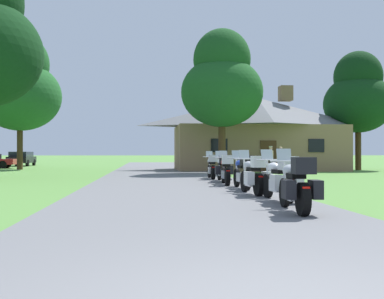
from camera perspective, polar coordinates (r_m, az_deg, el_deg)
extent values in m
plane|color=#56893D|center=(23.31, -3.21, -3.55)|extent=(500.00, 500.00, 0.00)
cube|color=slate|center=(21.31, -2.98, -3.75)|extent=(6.40, 80.00, 0.06)
cylinder|color=black|center=(10.49, 11.33, -5.23)|extent=(0.15, 0.65, 0.64)
cylinder|color=black|center=(9.10, 13.49, -5.96)|extent=(0.19, 0.65, 0.64)
cube|color=silver|center=(9.77, 12.36, -5.23)|extent=(0.29, 0.57, 0.30)
ellipsoid|color=#B2B5BC|center=(9.99, 11.98, -2.54)|extent=(0.33, 0.54, 0.26)
cube|color=black|center=(9.55, 12.66, -3.18)|extent=(0.31, 0.53, 0.10)
cylinder|color=silver|center=(10.41, 11.37, -1.41)|extent=(0.66, 0.07, 0.03)
cylinder|color=silver|center=(10.46, 11.32, -3.27)|extent=(0.07, 0.24, 0.73)
cube|color=#B2BCC6|center=(10.51, 11.24, -0.64)|extent=(0.33, 0.13, 0.27)
sphere|color=silver|center=(10.42, 11.37, -2.18)|extent=(0.11, 0.11, 0.11)
cube|color=black|center=(9.01, 13.57, -1.94)|extent=(0.42, 0.38, 0.32)
cube|color=red|center=(8.87, 13.88, -4.65)|extent=(0.14, 0.04, 0.06)
cylinder|color=silver|center=(9.45, 13.78, -6.36)|extent=(0.10, 0.55, 0.07)
cube|color=black|center=(9.07, 11.82, -4.84)|extent=(0.22, 0.41, 0.36)
cube|color=black|center=(9.21, 14.97, -4.77)|extent=(0.22, 0.41, 0.36)
cylinder|color=black|center=(12.59, 9.29, -4.44)|extent=(0.15, 0.65, 0.64)
cylinder|color=black|center=(11.24, 11.68, -4.91)|extent=(0.20, 0.65, 0.64)
cube|color=silver|center=(11.89, 10.45, -4.38)|extent=(0.30, 0.58, 0.30)
ellipsoid|color=silver|center=(12.11, 10.03, -2.18)|extent=(0.34, 0.54, 0.26)
cube|color=black|center=(11.68, 10.78, -2.68)|extent=(0.32, 0.54, 0.10)
cylinder|color=silver|center=(12.52, 9.35, -1.25)|extent=(0.66, 0.08, 0.03)
cylinder|color=silver|center=(12.57, 9.29, -2.80)|extent=(0.08, 0.24, 0.73)
cube|color=#B2BCC6|center=(12.62, 9.20, -0.61)|extent=(0.33, 0.13, 0.27)
sphere|color=silver|center=(12.53, 9.35, -1.89)|extent=(0.11, 0.11, 0.11)
cube|color=#B7B7BC|center=(11.16, 11.76, -1.65)|extent=(0.42, 0.39, 0.32)
cube|color=red|center=(11.02, 12.09, -3.83)|extent=(0.14, 0.04, 0.06)
cylinder|color=silver|center=(11.60, 11.75, -5.27)|extent=(0.11, 0.55, 0.07)
cube|color=#B7B7BC|center=(11.18, 10.34, -4.01)|extent=(0.23, 0.41, 0.36)
cube|color=#B7B7BC|center=(11.37, 12.81, -3.95)|extent=(0.23, 0.41, 0.36)
cylinder|color=black|center=(14.42, 6.49, -3.93)|extent=(0.15, 0.65, 0.64)
cylinder|color=black|center=(13.04, 8.20, -4.30)|extent=(0.19, 0.65, 0.64)
cube|color=silver|center=(13.71, 7.33, -3.86)|extent=(0.29, 0.58, 0.30)
ellipsoid|color=#B2B5BC|center=(13.94, 7.02, -1.96)|extent=(0.33, 0.54, 0.26)
cube|color=black|center=(13.50, 7.57, -2.39)|extent=(0.31, 0.54, 0.10)
cylinder|color=silver|center=(14.35, 6.53, -1.15)|extent=(0.66, 0.07, 0.03)
cylinder|color=silver|center=(14.40, 6.49, -2.51)|extent=(0.07, 0.24, 0.73)
cube|color=#B2BCC6|center=(14.45, 6.42, -0.59)|extent=(0.33, 0.13, 0.27)
sphere|color=silver|center=(14.36, 6.53, -1.71)|extent=(0.11, 0.11, 0.11)
cube|color=silver|center=(12.97, 8.26, -1.49)|extent=(0.42, 0.38, 0.32)
cube|color=red|center=(12.82, 8.50, -3.36)|extent=(0.14, 0.04, 0.06)
cylinder|color=silver|center=(13.39, 8.37, -4.63)|extent=(0.10, 0.55, 0.07)
cube|color=silver|center=(13.00, 7.04, -3.52)|extent=(0.22, 0.41, 0.36)
cube|color=silver|center=(13.16, 9.22, -3.48)|extent=(0.22, 0.41, 0.36)
cylinder|color=black|center=(16.56, 5.53, -3.49)|extent=(0.13, 0.64, 0.64)
cylinder|color=black|center=(15.17, 6.73, -3.76)|extent=(0.17, 0.64, 0.64)
cube|color=silver|center=(15.84, 6.12, -3.41)|extent=(0.27, 0.57, 0.30)
ellipsoid|color=#1E3899|center=(16.08, 5.91, -1.76)|extent=(0.31, 0.53, 0.26)
cube|color=black|center=(15.63, 6.29, -2.12)|extent=(0.29, 0.53, 0.10)
cylinder|color=silver|center=(16.50, 5.56, -1.06)|extent=(0.66, 0.05, 0.03)
cylinder|color=silver|center=(16.55, 5.53, -2.24)|extent=(0.07, 0.24, 0.73)
cube|color=#B2BCC6|center=(16.60, 5.48, -0.58)|extent=(0.32, 0.12, 0.27)
sphere|color=silver|center=(16.51, 5.56, -1.55)|extent=(0.11, 0.11, 0.11)
cube|color=black|center=(15.09, 6.77, -1.35)|extent=(0.41, 0.37, 0.32)
cube|color=red|center=(14.94, 6.93, -2.95)|extent=(0.14, 0.03, 0.06)
cylinder|color=silver|center=(15.52, 6.95, -4.06)|extent=(0.08, 0.55, 0.07)
cylinder|color=black|center=(18.55, 3.88, -3.16)|extent=(0.15, 0.65, 0.64)
cylinder|color=black|center=(17.12, 4.38, -3.39)|extent=(0.19, 0.65, 0.64)
cube|color=silver|center=(17.81, 4.13, -3.08)|extent=(0.29, 0.58, 0.30)
ellipsoid|color=maroon|center=(18.06, 4.04, -1.62)|extent=(0.33, 0.54, 0.26)
cube|color=black|center=(17.60, 4.20, -1.94)|extent=(0.31, 0.54, 0.10)
cylinder|color=silver|center=(18.49, 3.89, -1.00)|extent=(0.66, 0.07, 0.03)
cylinder|color=silver|center=(18.54, 3.88, -2.05)|extent=(0.07, 0.24, 0.73)
cube|color=#B2BCC6|center=(18.59, 3.86, -0.57)|extent=(0.33, 0.13, 0.27)
sphere|color=silver|center=(18.49, 3.89, -1.43)|extent=(0.11, 0.11, 0.11)
cube|color=silver|center=(17.05, 4.40, -1.25)|extent=(0.42, 0.38, 0.32)
cube|color=red|center=(16.89, 4.47, -2.67)|extent=(0.14, 0.04, 0.06)
cylinder|color=silver|center=(17.46, 4.72, -3.66)|extent=(0.10, 0.55, 0.07)
cylinder|color=black|center=(20.61, 3.38, -2.89)|extent=(0.12, 0.64, 0.64)
cylinder|color=black|center=(19.19, 3.98, -3.07)|extent=(0.17, 0.64, 0.64)
cube|color=silver|center=(19.88, 3.68, -2.81)|extent=(0.27, 0.56, 0.30)
ellipsoid|color=silver|center=(20.12, 3.57, -1.50)|extent=(0.31, 0.53, 0.26)
cube|color=black|center=(19.67, 3.76, -1.78)|extent=(0.29, 0.52, 0.10)
cylinder|color=silver|center=(20.56, 3.40, -0.95)|extent=(0.66, 0.04, 0.03)
cylinder|color=silver|center=(20.60, 3.38, -1.89)|extent=(0.06, 0.24, 0.73)
cube|color=#B2BCC6|center=(20.65, 3.36, -0.56)|extent=(0.32, 0.12, 0.27)
sphere|color=silver|center=(20.56, 3.40, -1.34)|extent=(0.11, 0.11, 0.11)
cube|color=black|center=(19.12, 4.00, -1.16)|extent=(0.41, 0.37, 0.32)
cube|color=red|center=(18.96, 4.08, -2.43)|extent=(0.14, 0.03, 0.06)
cylinder|color=silver|center=(19.53, 4.25, -3.32)|extent=(0.08, 0.55, 0.07)
cube|color=black|center=(19.19, 3.19, -2.53)|extent=(0.21, 0.40, 0.36)
cube|color=black|center=(19.27, 4.72, -2.52)|extent=(0.21, 0.40, 0.36)
cylinder|color=black|center=(22.62, 2.16, -2.68)|extent=(0.12, 0.64, 0.64)
cylinder|color=black|center=(21.19, 2.61, -2.83)|extent=(0.17, 0.64, 0.64)
cube|color=silver|center=(21.88, 2.38, -2.59)|extent=(0.27, 0.57, 0.30)
ellipsoid|color=#B2B5BC|center=(22.13, 2.30, -1.40)|extent=(0.31, 0.53, 0.26)
cube|color=black|center=(21.67, 2.45, -1.66)|extent=(0.29, 0.53, 0.10)
cylinder|color=silver|center=(22.56, 2.17, -0.90)|extent=(0.66, 0.04, 0.03)
cylinder|color=silver|center=(22.61, 2.16, -1.77)|extent=(0.06, 0.24, 0.73)
cube|color=#B2BCC6|center=(22.66, 2.14, -0.55)|extent=(0.32, 0.12, 0.27)
sphere|color=silver|center=(22.56, 2.17, -1.26)|extent=(0.11, 0.11, 0.11)
cube|color=#B7B7BC|center=(21.12, 2.63, -1.10)|extent=(0.41, 0.37, 0.32)
cube|color=red|center=(20.96, 2.68, -2.24)|extent=(0.14, 0.03, 0.06)
cylinder|color=silver|center=(21.53, 2.87, -3.06)|extent=(0.08, 0.55, 0.07)
cube|color=#896B4C|center=(34.20, 8.05, 0.14)|extent=(11.81, 6.04, 3.22)
pyramid|color=slate|center=(34.33, 8.04, 4.57)|extent=(12.52, 6.41, 2.09)
cube|color=brown|center=(35.04, 11.44, 6.77)|extent=(0.90, 0.90, 1.10)
cube|color=#472D19|center=(31.24, 9.37, -0.83)|extent=(1.10, 0.08, 2.10)
cube|color=black|center=(30.56, 3.37, 0.50)|extent=(1.10, 0.06, 0.90)
cube|color=black|center=(32.26, 15.05, 0.47)|extent=(1.10, 0.06, 0.90)
cylinder|color=black|center=(29.19, 10.83, -2.07)|extent=(0.14, 0.14, 0.86)
cylinder|color=black|center=(29.37, 10.89, -2.06)|extent=(0.14, 0.14, 0.86)
cube|color=#2D56AD|center=(29.27, 10.85, -0.68)|extent=(0.36, 0.42, 0.56)
cylinder|color=#2D56AD|center=(29.04, 10.78, -0.72)|extent=(0.09, 0.09, 0.58)
cylinder|color=#2D56AD|center=(29.50, 10.93, -0.71)|extent=(0.09, 0.09, 0.58)
sphere|color=tan|center=(29.27, 10.85, 0.14)|extent=(0.21, 0.21, 0.21)
cylinder|color=black|center=(28.46, 9.71, -2.12)|extent=(0.14, 0.14, 0.86)
cylinder|color=black|center=(28.29, 9.61, -2.13)|extent=(0.14, 0.14, 0.86)
cube|color=tan|center=(28.36, 9.66, -0.69)|extent=(0.38, 0.42, 0.56)
cylinder|color=tan|center=(28.58, 9.79, -0.72)|extent=(0.09, 0.09, 0.58)
cylinder|color=tan|center=(28.14, 9.53, -0.73)|extent=(0.09, 0.09, 0.58)
sphere|color=tan|center=(28.36, 9.66, 0.16)|extent=(0.21, 0.21, 0.21)
cylinder|color=#B2AD99|center=(28.36, 9.66, 0.36)|extent=(0.22, 0.22, 0.05)
cylinder|color=#422D19|center=(28.00, 3.71, 0.64)|extent=(0.44, 0.44, 3.58)
ellipsoid|color=#194C1E|center=(28.24, 3.71, 7.05)|extent=(4.95, 4.95, 4.21)
ellipsoid|color=#16441B|center=(28.56, 3.71, 10.99)|extent=(3.47, 3.47, 3.72)
cylinder|color=#422D19|center=(36.89, 19.77, 0.39)|extent=(0.44, 0.44, 3.57)
ellipsoid|color=#0F3314|center=(37.08, 19.76, 5.32)|extent=(5.10, 5.10, 4.34)
ellipsoid|color=black|center=(37.34, 19.75, 8.43)|extent=(3.57, 3.57, 3.83)
cylinder|color=#422D19|center=(37.94, -20.42, 0.64)|extent=(0.44, 0.44, 3.93)
ellipsoid|color=#1E5623|center=(38.18, -20.41, 6.17)|extent=(6.25, 6.25, 5.31)
ellipsoid|color=#1B4E20|center=(38.55, -20.40, 9.86)|extent=(4.37, 4.37, 4.69)
cube|color=black|center=(48.43, -20.21, -1.18)|extent=(1.94, 4.64, 0.60)
cube|color=black|center=(48.23, -20.26, -0.55)|extent=(1.69, 3.26, 0.48)
cylinder|color=black|center=(50.02, -20.78, -1.50)|extent=(0.23, 0.64, 0.64)
cylinder|color=black|center=(49.64, -18.88, -1.52)|extent=(0.23, 0.64, 0.64)
cylinder|color=black|center=(47.25, -21.61, -1.56)|extent=(0.23, 0.64, 0.64)
cylinder|color=black|center=(46.85, -19.60, -1.58)|extent=(0.23, 0.64, 0.64)
cylinder|color=black|center=(40.66, -22.26, -1.74)|extent=(0.66, 0.27, 0.64)
cylinder|color=black|center=(42.32, -21.78, -1.69)|extent=(0.66, 0.27, 0.64)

